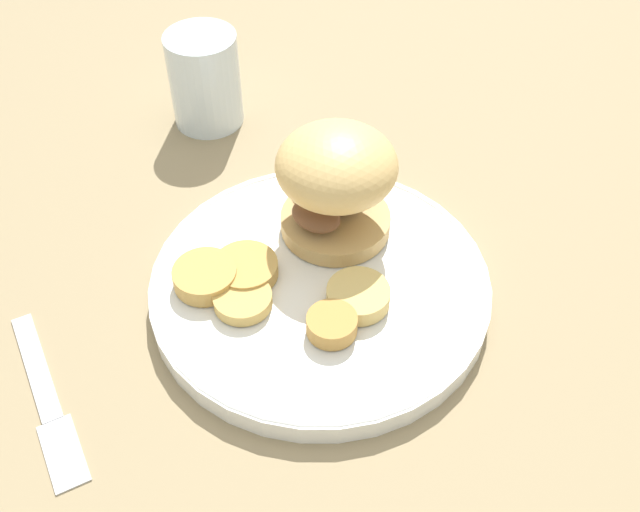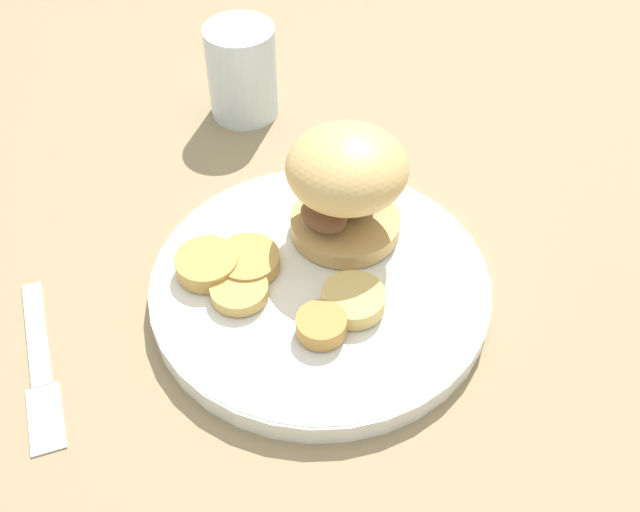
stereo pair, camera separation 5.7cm
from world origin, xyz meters
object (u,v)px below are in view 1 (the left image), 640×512
dinner_plate (320,285)px  fork (46,398)px  drinking_glass (205,80)px  sandwich (335,179)px

dinner_plate → fork: size_ratio=1.89×
fork → drinking_glass: bearing=14.1°
fork → drinking_glass: drinking_glass is taller
fork → drinking_glass: (0.33, 0.08, 0.05)m
dinner_plate → drinking_glass: (0.15, 0.21, 0.04)m
dinner_plate → sandwich: bearing=16.2°
fork → drinking_glass: 0.35m
dinner_plate → drinking_glass: size_ratio=2.85×
fork → dinner_plate: bearing=-35.1°
dinner_plate → fork: (-0.18, 0.13, -0.01)m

